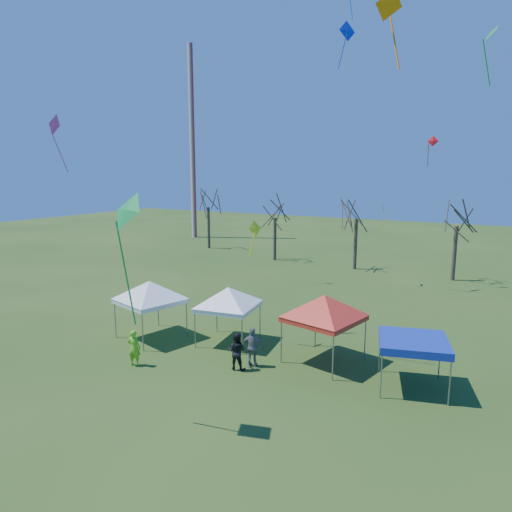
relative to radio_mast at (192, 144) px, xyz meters
The scene contains 21 objects.
ground 45.78m from the radio_mast, 50.53° to the right, with size 140.00×140.00×0.00m, color #274516.
radio_mast is the anchor object (origin of this frame).
tree_0 11.45m from the radio_mast, 42.77° to the right, with size 3.83×3.83×8.44m.
tree_1 20.72m from the radio_mast, 28.48° to the right, with size 3.42×3.42×7.54m.
tree_2 28.08m from the radio_mast, 20.57° to the right, with size 3.71×3.71×8.18m.
tree_3 36.04m from the radio_mast, 16.31° to the right, with size 3.59×3.59×7.91m.
tent_white_west 40.02m from the radio_mast, 56.17° to the right, with size 3.94×3.94×3.59m.
tent_white_mid 41.23m from the radio_mast, 50.26° to the right, with size 3.82×3.82×3.41m.
tent_red 44.52m from the radio_mast, 44.91° to the right, with size 4.13×4.13×3.73m.
tent_blue 48.12m from the radio_mast, 41.93° to the right, with size 3.31×3.31×2.11m.
person_dark 44.97m from the radio_mast, 50.32° to the right, with size 0.83×0.65×1.71m, color black.
person_green 44.02m from the radio_mast, 56.47° to the right, with size 0.62×0.40×1.69m, color #6ED321.
person_grey 44.77m from the radio_mast, 49.29° to the right, with size 1.07×0.44×1.82m, color slate.
kite_11 32.11m from the radio_mast, 32.21° to the right, with size 1.10×1.41×3.23m.
kite_5 47.87m from the radio_mast, 55.19° to the right, with size 1.60×1.22×4.58m.
kite_17 44.72m from the radio_mast, 35.41° to the right, with size 0.89×1.02×2.55m.
kite_27 47.81m from the radio_mast, 44.87° to the right, with size 1.17×1.20×2.47m.
kite_14 32.26m from the radio_mast, 68.33° to the right, with size 1.18×1.47×3.70m.
kite_1 40.94m from the radio_mast, 48.35° to the right, with size 0.53×0.84×1.84m.
kite_22 33.19m from the radio_mast, 26.20° to the right, with size 0.90×0.97×2.93m.
kite_19 34.81m from the radio_mast, 22.00° to the right, with size 0.84×0.59×2.23m.
Camera 1 is at (10.04, -15.77, 8.73)m, focal length 32.00 mm.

